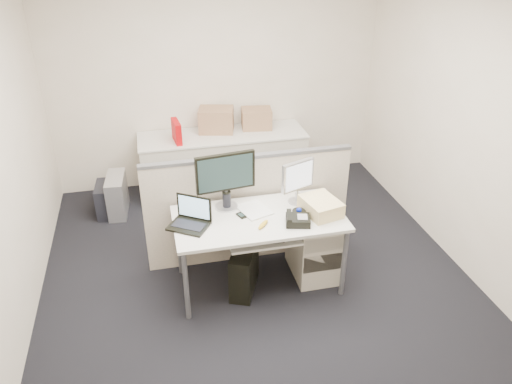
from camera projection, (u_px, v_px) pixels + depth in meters
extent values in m
cube|color=black|center=(259.00, 283.00, 4.74)|extent=(4.00, 4.50, 0.01)
cube|color=silver|center=(216.00, 77.00, 6.00)|extent=(4.00, 0.02, 2.70)
cube|color=silver|center=(379.00, 362.00, 2.17)|extent=(4.00, 0.02, 2.70)
cube|color=silver|center=(476.00, 132.00, 4.48)|extent=(0.02, 4.50, 2.70)
cube|color=silver|center=(259.00, 219.00, 4.39)|extent=(1.50, 0.75, 0.03)
cylinder|color=slate|center=(186.00, 286.00, 4.15)|extent=(0.04, 0.04, 0.70)
cylinder|color=slate|center=(179.00, 242.00, 4.71)|extent=(0.04, 0.04, 0.70)
cylinder|color=slate|center=(344.00, 263.00, 4.43)|extent=(0.04, 0.04, 0.70)
cylinder|color=slate|center=(320.00, 224.00, 4.98)|extent=(0.04, 0.04, 0.70)
cube|color=silver|center=(264.00, 239.00, 4.28)|extent=(0.62, 0.32, 0.02)
cube|color=#B0AB98|center=(314.00, 244.00, 4.73)|extent=(0.40, 0.55, 0.65)
cube|color=beige|center=(248.00, 209.00, 4.85)|extent=(2.00, 0.06, 1.10)
cube|color=#B0AB98|center=(223.00, 163.00, 6.21)|extent=(2.00, 0.60, 0.72)
cube|color=black|center=(226.00, 181.00, 4.40)|extent=(0.56, 0.27, 0.54)
cube|color=#B7B7BC|center=(297.00, 182.00, 4.52)|extent=(0.37, 0.28, 0.41)
cube|color=black|center=(188.00, 215.00, 4.19)|extent=(0.40, 0.38, 0.24)
cylinder|color=black|center=(299.00, 213.00, 4.40)|extent=(0.15, 0.15, 0.05)
cube|color=black|center=(298.00, 220.00, 4.27)|extent=(0.24, 0.22, 0.07)
cube|color=silver|center=(254.00, 210.00, 4.48)|extent=(0.32, 0.36, 0.01)
cube|color=yellow|center=(254.00, 217.00, 4.37)|extent=(0.08, 0.08, 0.01)
cylinder|color=black|center=(227.00, 200.00, 4.48)|extent=(0.10, 0.10, 0.16)
ellipsoid|color=gold|center=(263.00, 224.00, 4.25)|extent=(0.14, 0.14, 0.04)
cube|color=black|center=(241.00, 216.00, 4.39)|extent=(0.09, 0.11, 0.01)
cube|color=beige|center=(321.00, 206.00, 4.42)|extent=(0.35, 0.41, 0.13)
cube|color=black|center=(259.00, 239.00, 4.24)|extent=(0.43, 0.18, 0.02)
cube|color=black|center=(244.00, 269.00, 4.56)|extent=(0.36, 0.51, 0.44)
cube|color=black|center=(104.00, 199.00, 5.75)|extent=(0.18, 0.41, 0.37)
cube|color=#B7B7BC|center=(117.00, 195.00, 5.76)|extent=(0.23, 0.50, 0.46)
cube|color=#926241|center=(216.00, 121.00, 6.05)|extent=(0.47, 0.39, 0.31)
cube|color=#926241|center=(257.00, 119.00, 6.16)|extent=(0.40, 0.33, 0.26)
cube|color=#B9080C|center=(177.00, 132.00, 5.77)|extent=(0.10, 0.30, 0.27)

